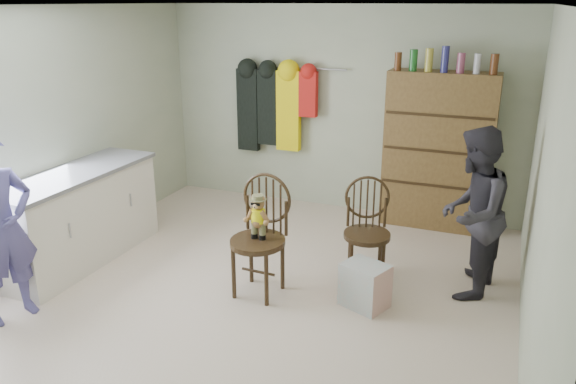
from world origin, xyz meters
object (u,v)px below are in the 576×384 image
at_px(chair_front, 260,228).
at_px(chair_far, 367,226).
at_px(counter, 78,216).
at_px(dresser, 438,150).

relative_size(chair_front, chair_far, 1.11).
distance_m(counter, chair_front, 1.99).
height_order(chair_front, chair_far, chair_front).
bearing_deg(chair_far, dresser, 57.69).
bearing_deg(chair_front, dresser, 63.34).
bearing_deg(chair_far, chair_front, -160.60).
distance_m(counter, dresser, 3.96).
xyz_separation_m(chair_front, dresser, (1.22, 2.22, 0.29)).
bearing_deg(counter, dresser, 35.69).
relative_size(chair_far, dresser, 0.47).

